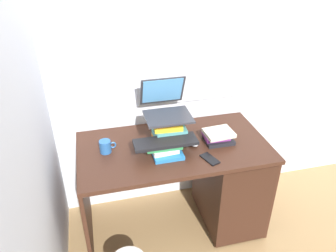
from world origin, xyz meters
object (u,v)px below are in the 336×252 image
object	(u,v)px
book_stack_side	(218,136)
book_stack_tall	(169,130)
laptop	(166,106)
book_stack_keyboard_riser	(165,149)
cell_phone	(210,159)
keyboard	(165,142)
desk	(216,179)
computer_mouse	(194,142)
mug	(106,147)

from	to	relation	value
book_stack_side	book_stack_tall	bearing A→B (deg)	167.58
book_stack_side	laptop	bearing A→B (deg)	156.27
book_stack_tall	book_stack_keyboard_riser	distance (m)	0.16
cell_phone	keyboard	bearing A→B (deg)	135.12
desk	book_stack_tall	xyz separation A→B (m)	(-0.36, 0.08, 0.44)
desk	computer_mouse	size ratio (longest dim) A/B	12.74
computer_mouse	desk	bearing A→B (deg)	-1.79
laptop	book_stack_side	bearing A→B (deg)	-23.73
mug	keyboard	bearing A→B (deg)	-17.93
cell_phone	book_stack_keyboard_riser	bearing A→B (deg)	134.96
desk	cell_phone	size ratio (longest dim) A/B	9.74
computer_mouse	mug	distance (m)	0.61
book_stack_tall	laptop	bearing A→B (deg)	92.33
laptop	computer_mouse	distance (m)	0.32
desk	keyboard	distance (m)	0.61
desk	book_stack_tall	world-z (taller)	book_stack_tall
computer_mouse	cell_phone	xyz separation A→B (m)	(0.05, -0.20, -0.01)
computer_mouse	mug	world-z (taller)	mug
desk	laptop	distance (m)	0.71
computer_mouse	mug	bearing A→B (deg)	174.52
book_stack_side	cell_phone	distance (m)	0.24
desk	keyboard	bearing A→B (deg)	-171.70
book_stack_side	computer_mouse	distance (m)	0.18
book_stack_tall	book_stack_keyboard_riser	xyz separation A→B (m)	(-0.06, -0.14, -0.06)
computer_mouse	cell_phone	size ratio (longest dim) A/B	0.76
book_stack_keyboard_riser	cell_phone	world-z (taller)	book_stack_keyboard_riser
book_stack_keyboard_riser	keyboard	xyz separation A→B (m)	(0.00, -0.00, 0.06)
mug	cell_phone	bearing A→B (deg)	-21.24
book_stack_side	keyboard	size ratio (longest dim) A/B	0.49
keyboard	laptop	bearing A→B (deg)	75.79
laptop	computer_mouse	bearing A→B (deg)	-42.79
book_stack_tall	mug	bearing A→B (deg)	-177.59
desk	mug	distance (m)	0.89
book_stack_side	keyboard	world-z (taller)	keyboard
desk	mug	world-z (taller)	mug
book_stack_tall	book_stack_side	size ratio (longest dim) A/B	1.15
book_stack_keyboard_riser	mug	world-z (taller)	same
book_stack_side	keyboard	distance (m)	0.41
book_stack_side	mug	world-z (taller)	mug
keyboard	computer_mouse	world-z (taller)	keyboard
book_stack_keyboard_riser	keyboard	size ratio (longest dim) A/B	0.57
computer_mouse	cell_phone	bearing A→B (deg)	-76.16
book_stack_keyboard_riser	computer_mouse	distance (m)	0.23
book_stack_side	laptop	size ratio (longest dim) A/B	0.60
mug	cell_phone	world-z (taller)	mug
book_stack_tall	computer_mouse	size ratio (longest dim) A/B	2.29
desk	cell_phone	bearing A→B (deg)	-127.90
computer_mouse	cell_phone	world-z (taller)	computer_mouse
computer_mouse	cell_phone	distance (m)	0.20
mug	cell_phone	distance (m)	0.70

